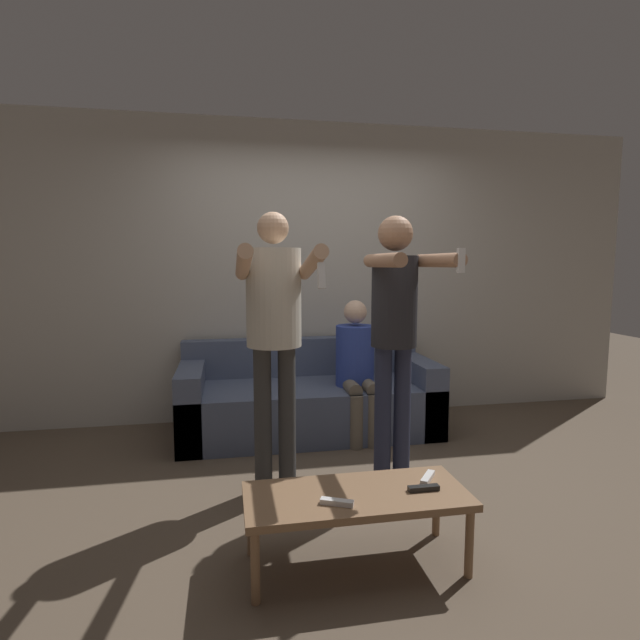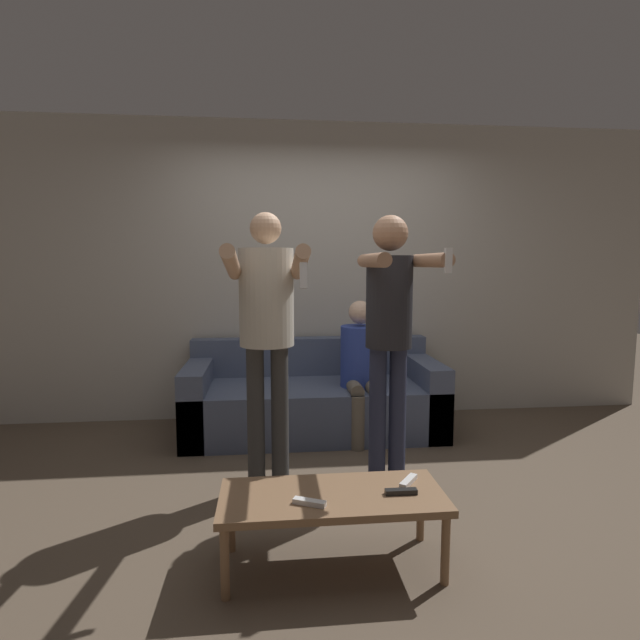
{
  "view_description": "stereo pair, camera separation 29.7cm",
  "coord_description": "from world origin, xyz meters",
  "px_view_note": "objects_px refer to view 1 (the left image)",
  "views": [
    {
      "loc": [
        -0.77,
        -2.96,
        1.44
      ],
      "look_at": [
        -0.1,
        0.58,
        1.02
      ],
      "focal_mm": 28.0,
      "sensor_mm": 36.0,
      "label": 1
    },
    {
      "loc": [
        -0.48,
        -3.0,
        1.44
      ],
      "look_at": [
        -0.1,
        0.58,
        1.02
      ],
      "focal_mm": 28.0,
      "sensor_mm": 36.0,
      "label": 2
    }
  ],
  "objects_px": {
    "remote_mid": "(424,488)",
    "remote_far": "(428,478)",
    "couch": "(308,401)",
    "person_standing_right": "(395,319)",
    "person_seated": "(357,363)",
    "coffee_table": "(356,500)",
    "remote_near": "(337,502)",
    "person_standing_left": "(274,318)"
  },
  "relations": [
    {
      "from": "remote_mid",
      "to": "remote_far",
      "type": "height_order",
      "value": "same"
    },
    {
      "from": "remote_mid",
      "to": "couch",
      "type": "bearing_deg",
      "value": 96.75
    },
    {
      "from": "person_standing_right",
      "to": "person_seated",
      "type": "height_order",
      "value": "person_standing_right"
    },
    {
      "from": "couch",
      "to": "coffee_table",
      "type": "height_order",
      "value": "couch"
    },
    {
      "from": "person_standing_right",
      "to": "person_seated",
      "type": "relative_size",
      "value": 1.53
    },
    {
      "from": "person_standing_right",
      "to": "remote_near",
      "type": "bearing_deg",
      "value": -122.08
    },
    {
      "from": "person_standing_left",
      "to": "person_seated",
      "type": "height_order",
      "value": "person_standing_left"
    },
    {
      "from": "person_standing_right",
      "to": "coffee_table",
      "type": "height_order",
      "value": "person_standing_right"
    },
    {
      "from": "person_seated",
      "to": "couch",
      "type": "bearing_deg",
      "value": 151.23
    },
    {
      "from": "remote_near",
      "to": "remote_far",
      "type": "distance_m",
      "value": 0.53
    },
    {
      "from": "person_seated",
      "to": "person_standing_right",
      "type": "bearing_deg",
      "value": -89.26
    },
    {
      "from": "remote_far",
      "to": "couch",
      "type": "bearing_deg",
      "value": 99.1
    },
    {
      "from": "person_standing_left",
      "to": "remote_near",
      "type": "bearing_deg",
      "value": -78.94
    },
    {
      "from": "coffee_table",
      "to": "remote_mid",
      "type": "xyz_separation_m",
      "value": [
        0.32,
        -0.04,
        0.05
      ]
    },
    {
      "from": "remote_mid",
      "to": "remote_far",
      "type": "distance_m",
      "value": 0.13
    },
    {
      "from": "couch",
      "to": "remote_near",
      "type": "bearing_deg",
      "value": -95.64
    },
    {
      "from": "person_standing_right",
      "to": "coffee_table",
      "type": "relative_size",
      "value": 1.64
    },
    {
      "from": "remote_mid",
      "to": "person_standing_left",
      "type": "bearing_deg",
      "value": 125.16
    },
    {
      "from": "couch",
      "to": "remote_far",
      "type": "bearing_deg",
      "value": -80.9
    },
    {
      "from": "person_standing_left",
      "to": "person_standing_right",
      "type": "xyz_separation_m",
      "value": [
        0.77,
        -0.0,
        -0.02
      ]
    },
    {
      "from": "person_standing_left",
      "to": "person_seated",
      "type": "bearing_deg",
      "value": 49.69
    },
    {
      "from": "person_seated",
      "to": "remote_far",
      "type": "bearing_deg",
      "value": -92.54
    },
    {
      "from": "couch",
      "to": "remote_near",
      "type": "height_order",
      "value": "couch"
    },
    {
      "from": "person_seated",
      "to": "remote_near",
      "type": "height_order",
      "value": "person_seated"
    },
    {
      "from": "person_seated",
      "to": "coffee_table",
      "type": "xyz_separation_m",
      "value": [
        -0.46,
        -1.73,
        -0.29
      ]
    },
    {
      "from": "remote_near",
      "to": "remote_mid",
      "type": "distance_m",
      "value": 0.44
    },
    {
      "from": "couch",
      "to": "person_seated",
      "type": "xyz_separation_m",
      "value": [
        0.37,
        -0.2,
        0.35
      ]
    },
    {
      "from": "person_standing_right",
      "to": "remote_far",
      "type": "height_order",
      "value": "person_standing_right"
    },
    {
      "from": "couch",
      "to": "person_seated",
      "type": "bearing_deg",
      "value": -28.77
    },
    {
      "from": "person_seated",
      "to": "remote_mid",
      "type": "xyz_separation_m",
      "value": [
        -0.14,
        -1.77,
        -0.24
      ]
    },
    {
      "from": "person_standing_left",
      "to": "remote_mid",
      "type": "distance_m",
      "value": 1.3
    },
    {
      "from": "remote_mid",
      "to": "remote_near",
      "type": "bearing_deg",
      "value": -172.15
    },
    {
      "from": "person_standing_right",
      "to": "remote_far",
      "type": "bearing_deg",
      "value": -96.35
    },
    {
      "from": "person_standing_left",
      "to": "remote_mid",
      "type": "xyz_separation_m",
      "value": [
        0.62,
        -0.88,
        -0.73
      ]
    },
    {
      "from": "person_standing_right",
      "to": "person_seated",
      "type": "bearing_deg",
      "value": 90.74
    },
    {
      "from": "couch",
      "to": "person_standing_right",
      "type": "bearing_deg",
      "value": -70.73
    },
    {
      "from": "person_standing_left",
      "to": "remote_near",
      "type": "height_order",
      "value": "person_standing_left"
    },
    {
      "from": "remote_near",
      "to": "remote_mid",
      "type": "bearing_deg",
      "value": 7.85
    },
    {
      "from": "person_standing_left",
      "to": "remote_far",
      "type": "bearing_deg",
      "value": -48.42
    },
    {
      "from": "remote_near",
      "to": "person_standing_left",
      "type": "bearing_deg",
      "value": 101.06
    },
    {
      "from": "coffee_table",
      "to": "remote_mid",
      "type": "distance_m",
      "value": 0.32
    },
    {
      "from": "person_seated",
      "to": "coffee_table",
      "type": "distance_m",
      "value": 1.81
    }
  ]
}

